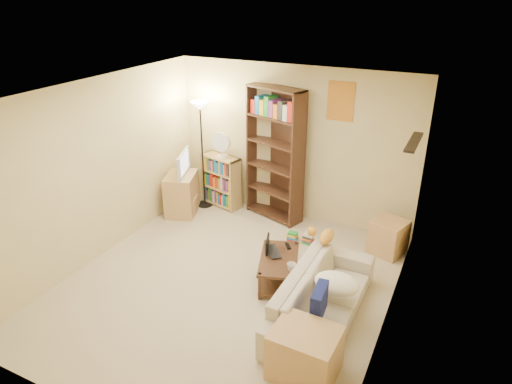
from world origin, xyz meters
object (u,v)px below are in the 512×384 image
at_px(mug, 291,267).
at_px(short_bookshelf, 221,181).
at_px(coffee_table, 279,267).
at_px(desk_fan, 221,144).
at_px(side_table, 388,237).
at_px(tabby_cat, 324,236).
at_px(laptop, 277,251).
at_px(television, 179,164).
at_px(tv_stand, 182,194).
at_px(tall_bookshelf, 275,152).
at_px(end_cabinet, 305,353).
at_px(floor_lamp, 201,124).
at_px(sofa, 322,297).

xyz_separation_m(mug, short_bookshelf, (-2.08, 1.90, 0.02)).
relative_size(coffee_table, desk_fan, 2.19).
bearing_deg(side_table, coffee_table, -129.22).
distance_m(tabby_cat, laptop, 0.65).
height_order(tabby_cat, television, television).
relative_size(mug, tv_stand, 0.16).
distance_m(coffee_table, tall_bookshelf, 2.11).
height_order(tabby_cat, desk_fan, desk_fan).
height_order(desk_fan, side_table, desk_fan).
bearing_deg(laptop, short_bookshelf, 9.07).
bearing_deg(end_cabinet, television, 141.93).
height_order(coffee_table, tall_bookshelf, tall_bookshelf).
distance_m(coffee_table, floor_lamp, 2.89).
distance_m(desk_fan, end_cabinet, 4.05).
xyz_separation_m(sofa, tall_bookshelf, (-1.55, 2.12, 0.86)).
relative_size(tv_stand, short_bookshelf, 0.76).
bearing_deg(floor_lamp, desk_fan, 17.44).
bearing_deg(coffee_table, end_cabinet, -75.74).
bearing_deg(side_table, floor_lamp, 176.93).
height_order(tabby_cat, tall_bookshelf, tall_bookshelf).
bearing_deg(short_bookshelf, tv_stand, -116.28).
bearing_deg(mug, tv_stand, 152.03).
relative_size(tv_stand, tall_bookshelf, 0.32).
bearing_deg(tv_stand, tall_bookshelf, 1.01).
distance_m(mug, end_cabinet, 1.27).
height_order(sofa, tall_bookshelf, tall_bookshelf).
bearing_deg(end_cabinet, desk_fan, 131.51).
relative_size(tabby_cat, short_bookshelf, 0.49).
distance_m(coffee_table, mug, 0.37).
xyz_separation_m(laptop, side_table, (1.21, 1.27, -0.14)).
bearing_deg(television, laptop, -135.18).
bearing_deg(laptop, tall_bookshelf, -13.65).
xyz_separation_m(television, tall_bookshelf, (1.46, 0.56, 0.25)).
bearing_deg(coffee_table, desk_fan, 118.46).
relative_size(tabby_cat, desk_fan, 1.01).
height_order(tabby_cat, short_bookshelf, short_bookshelf).
height_order(sofa, coffee_table, sofa).
xyz_separation_m(mug, desk_fan, (-2.03, 1.85, 0.71)).
distance_m(coffee_table, end_cabinet, 1.55).
xyz_separation_m(laptop, desk_fan, (-1.70, 1.54, 0.75)).
height_order(mug, side_table, side_table).
xyz_separation_m(coffee_table, mug, (0.25, -0.20, 0.19)).
relative_size(mug, desk_fan, 0.26).
distance_m(sofa, mug, 0.54).
bearing_deg(tall_bookshelf, side_table, 8.52).
distance_m(sofa, short_bookshelf, 3.32).
bearing_deg(short_bookshelf, tall_bookshelf, 14.43).
xyz_separation_m(coffee_table, tv_stand, (-2.29, 1.15, 0.11)).
bearing_deg(coffee_table, sofa, -48.14).
bearing_deg(television, short_bookshelf, -60.05).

